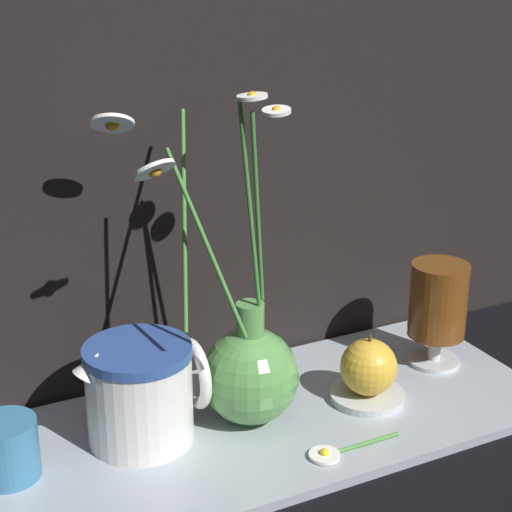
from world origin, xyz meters
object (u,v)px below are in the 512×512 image
ceramic_pitcher (141,388)px  tea_glass (438,304)px  yellow_mug (4,450)px  orange_fruit (369,367)px  vase_with_flowers (249,368)px

ceramic_pitcher → tea_glass: 0.42m
yellow_mug → tea_glass: bearing=0.4°
tea_glass → orange_fruit: size_ratio=1.81×
yellow_mug → ceramic_pitcher: bearing=2.0°
vase_with_flowers → ceramic_pitcher: vase_with_flowers is taller
yellow_mug → orange_fruit: 0.44m
yellow_mug → tea_glass: (0.58, 0.00, 0.05)m
ceramic_pitcher → yellow_mug: bearing=-178.0°
yellow_mug → tea_glass: tea_glass is taller
tea_glass → vase_with_flowers: bearing=-176.7°
ceramic_pitcher → tea_glass: bearing=-0.2°
orange_fruit → vase_with_flowers: bearing=170.7°
tea_glass → orange_fruit: bearing=-162.9°
ceramic_pitcher → tea_glass: (0.42, -0.00, 0.02)m
tea_glass → orange_fruit: (-0.14, -0.04, -0.04)m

